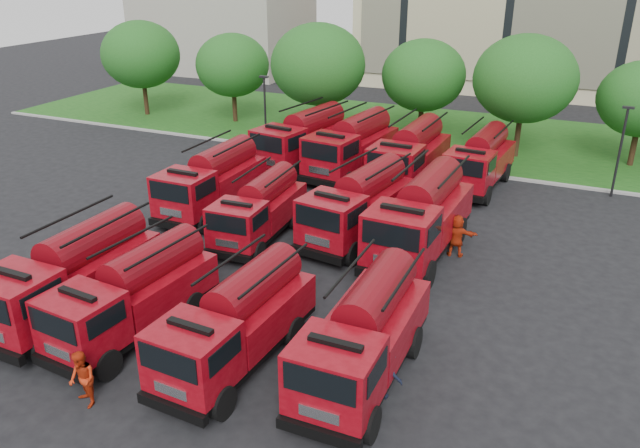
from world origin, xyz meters
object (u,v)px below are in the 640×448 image
at_px(firefighter_0, 348,417).
at_px(firefighter_2, 347,417).
at_px(fire_truck_8, 304,139).
at_px(fire_truck_10, 410,155).
at_px(fire_truck_6, 359,205).
at_px(firefighter_5, 455,255).
at_px(fire_truck_0, 73,274).
at_px(fire_truck_4, 213,181).
at_px(firefighter_4, 154,294).
at_px(fire_truck_9, 352,146).
at_px(fire_truck_11, 480,160).
at_px(firefighter_3, 383,396).
at_px(fire_truck_3, 364,335).
at_px(fire_truck_5, 260,209).
at_px(fire_truck_2, 237,322).
at_px(fire_truck_7, 421,216).
at_px(fire_truck_1, 134,294).
at_px(firefighter_1, 87,404).

distance_m(firefighter_0, firefighter_2, 0.03).
height_order(fire_truck_8, fire_truck_10, fire_truck_8).
bearing_deg(fire_truck_6, firefighter_0, -62.20).
bearing_deg(firefighter_5, fire_truck_0, 33.44).
bearing_deg(fire_truck_4, firefighter_4, -72.78).
bearing_deg(fire_truck_9, fire_truck_11, 13.65).
bearing_deg(firefighter_4, firefighter_3, -174.24).
distance_m(fire_truck_4, firefighter_0, 17.37).
height_order(fire_truck_3, firefighter_4, fire_truck_3).
relative_size(fire_truck_3, fire_truck_5, 1.07).
bearing_deg(firefighter_4, fire_truck_2, 173.20).
bearing_deg(fire_truck_0, fire_truck_10, 70.09).
height_order(firefighter_0, firefighter_5, firefighter_5).
height_order(firefighter_2, firefighter_3, firefighter_3).
distance_m(firefighter_4, firefighter_5, 13.25).
bearing_deg(fire_truck_7, firefighter_2, -82.08).
height_order(fire_truck_5, firefighter_4, fire_truck_5).
bearing_deg(fire_truck_2, firefighter_2, -10.77).
bearing_deg(fire_truck_9, firefighter_5, -38.49).
xyz_separation_m(fire_truck_2, firefighter_3, (4.96, 0.28, -1.57)).
bearing_deg(fire_truck_8, fire_truck_1, -72.53).
bearing_deg(firefighter_4, fire_truck_4, -55.15).
distance_m(fire_truck_11, firefighter_0, 21.49).
height_order(fire_truck_2, fire_truck_11, fire_truck_11).
bearing_deg(fire_truck_11, fire_truck_4, -137.47).
bearing_deg(firefighter_1, fire_truck_0, 160.91).
xyz_separation_m(fire_truck_4, fire_truck_9, (4.45, 8.54, 0.11)).
height_order(fire_truck_5, fire_truck_7, fire_truck_7).
distance_m(fire_truck_4, fire_truck_7, 11.32).
height_order(fire_truck_6, firefighter_2, fire_truck_6).
bearing_deg(fire_truck_2, fire_truck_7, 75.94).
height_order(fire_truck_0, fire_truck_5, fire_truck_0).
xyz_separation_m(fire_truck_3, firefighter_1, (-7.19, -4.65, -1.63)).
xyz_separation_m(fire_truck_1, fire_truck_8, (-2.73, 19.68, 0.24)).
bearing_deg(firefighter_4, fire_truck_9, -78.39).
xyz_separation_m(fire_truck_1, firefighter_2, (8.56, -1.15, -1.56)).
distance_m(fire_truck_0, fire_truck_9, 19.68).
bearing_deg(fire_truck_8, fire_truck_4, -87.56).
bearing_deg(fire_truck_5, fire_truck_8, 101.69).
bearing_deg(fire_truck_7, fire_truck_0, -132.69).
bearing_deg(fire_truck_6, fire_truck_10, 97.83).
height_order(fire_truck_9, firefighter_5, fire_truck_9).
xyz_separation_m(fire_truck_7, fire_truck_8, (-10.21, 9.35, -0.04)).
relative_size(fire_truck_6, firefighter_2, 4.95).
relative_size(fire_truck_6, fire_truck_7, 0.95).
relative_size(fire_truck_4, fire_truck_9, 0.91).
xyz_separation_m(fire_truck_9, fire_truck_10, (3.78, -0.38, -0.01)).
relative_size(fire_truck_0, fire_truck_6, 0.97).
height_order(fire_truck_4, firefighter_1, fire_truck_4).
height_order(fire_truck_1, firefighter_2, fire_truck_1).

